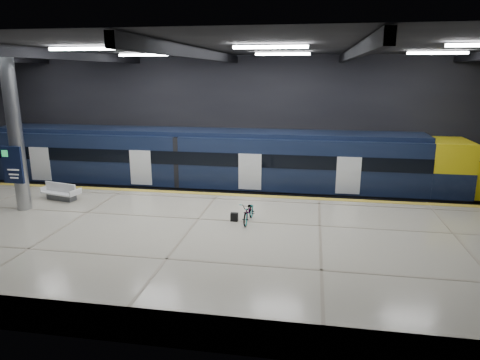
# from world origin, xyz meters

# --- Properties ---
(ground) EXTENTS (30.00, 30.00, 0.00)m
(ground) POSITION_xyz_m (0.00, 0.00, 0.00)
(ground) COLOR black
(ground) RESTS_ON ground
(room_shell) EXTENTS (30.10, 16.10, 8.05)m
(room_shell) POSITION_xyz_m (-0.00, 0.00, 5.72)
(room_shell) COLOR black
(room_shell) RESTS_ON ground
(platform) EXTENTS (30.00, 11.00, 1.10)m
(platform) POSITION_xyz_m (0.00, -2.50, 0.55)
(platform) COLOR beige
(platform) RESTS_ON ground
(safety_strip) EXTENTS (30.00, 0.40, 0.01)m
(safety_strip) POSITION_xyz_m (0.00, 2.75, 1.11)
(safety_strip) COLOR gold
(safety_strip) RESTS_ON platform
(rails) EXTENTS (30.00, 1.52, 0.16)m
(rails) POSITION_xyz_m (0.00, 5.50, 0.08)
(rails) COLOR gray
(rails) RESTS_ON ground
(train) EXTENTS (29.40, 2.84, 3.79)m
(train) POSITION_xyz_m (0.23, 5.50, 2.06)
(train) COLOR black
(train) RESTS_ON ground
(bench) EXTENTS (2.01, 1.19, 0.83)m
(bench) POSITION_xyz_m (-7.18, 0.58, 1.39)
(bench) COLOR #595B60
(bench) RESTS_ON platform
(bicycle) EXTENTS (0.69, 1.68, 0.87)m
(bicycle) POSITION_xyz_m (2.14, -1.04, 1.53)
(bicycle) COLOR #99999E
(bicycle) RESTS_ON platform
(pannier_bag) EXTENTS (0.30, 0.19, 0.35)m
(pannier_bag) POSITION_xyz_m (1.54, -1.04, 1.28)
(pannier_bag) COLOR black
(pannier_bag) RESTS_ON platform
(info_column) EXTENTS (0.90, 0.78, 6.90)m
(info_column) POSITION_xyz_m (-8.00, -1.03, 4.46)
(info_column) COLOR #9EA0A5
(info_column) RESTS_ON platform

